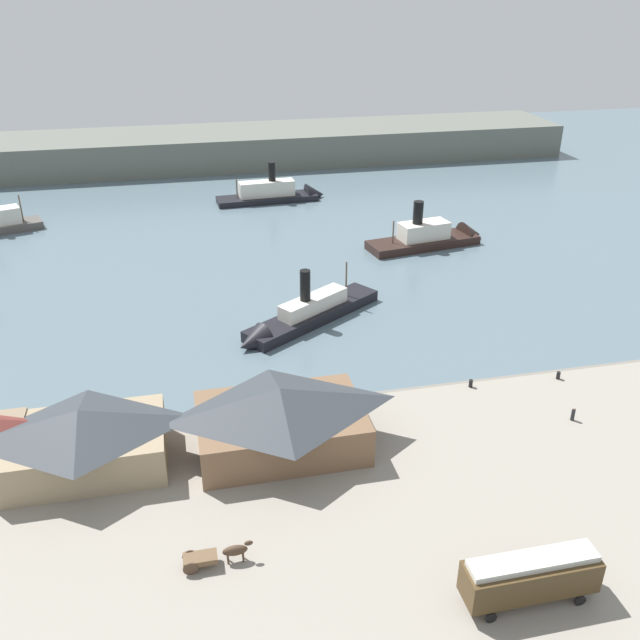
{
  "coord_description": "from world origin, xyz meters",
  "views": [
    {
      "loc": [
        -10.87,
        -65.17,
        42.75
      ],
      "look_at": [
        6.46,
        13.69,
        2.0
      ],
      "focal_mm": 38.28,
      "sensor_mm": 36.0,
      "label": 1
    }
  ],
  "objects_px": {
    "ferry_departing_north": "(436,237)",
    "street_tram": "(530,575)",
    "pedestrian_at_waters_edge": "(573,414)",
    "mooring_post_center_east": "(558,375)",
    "ferry_shed_east_terminal": "(83,438)",
    "ferry_near_quay": "(300,318)",
    "mooring_post_west": "(471,383)",
    "ferry_approaching_west": "(280,194)",
    "ferry_shed_west_terminal": "(281,417)",
    "horse_cart": "(214,555)"
  },
  "relations": [
    {
      "from": "mooring_post_center_east",
      "to": "ferry_departing_north",
      "type": "xyz_separation_m",
      "value": [
        3.38,
        47.75,
        -0.15
      ]
    },
    {
      "from": "street_tram",
      "to": "mooring_post_west",
      "type": "bearing_deg",
      "value": 74.44
    },
    {
      "from": "ferry_shed_east_terminal",
      "to": "street_tram",
      "type": "distance_m",
      "value": 40.62
    },
    {
      "from": "ferry_approaching_west",
      "to": "mooring_post_west",
      "type": "bearing_deg",
      "value": -83.77
    },
    {
      "from": "ferry_near_quay",
      "to": "pedestrian_at_waters_edge",
      "type": "bearing_deg",
      "value": -51.62
    },
    {
      "from": "street_tram",
      "to": "ferry_near_quay",
      "type": "distance_m",
      "value": 50.22
    },
    {
      "from": "ferry_shed_east_terminal",
      "to": "pedestrian_at_waters_edge",
      "type": "xyz_separation_m",
      "value": [
        49.0,
        -3.16,
        -2.48
      ]
    },
    {
      "from": "ferry_shed_east_terminal",
      "to": "ferry_near_quay",
      "type": "height_order",
      "value": "ferry_near_quay"
    },
    {
      "from": "ferry_shed_east_terminal",
      "to": "mooring_post_center_east",
      "type": "height_order",
      "value": "ferry_shed_east_terminal"
    },
    {
      "from": "ferry_shed_west_terminal",
      "to": "ferry_approaching_west",
      "type": "bearing_deg",
      "value": 80.74
    },
    {
      "from": "mooring_post_west",
      "to": "ferry_departing_north",
      "type": "height_order",
      "value": "ferry_departing_north"
    },
    {
      "from": "ferry_shed_east_terminal",
      "to": "ferry_approaching_west",
      "type": "distance_m",
      "value": 90.96
    },
    {
      "from": "ferry_approaching_west",
      "to": "horse_cart",
      "type": "bearing_deg",
      "value": -102.24
    },
    {
      "from": "mooring_post_west",
      "to": "ferry_approaching_west",
      "type": "distance_m",
      "value": 80.21
    },
    {
      "from": "ferry_shed_west_terminal",
      "to": "horse_cart",
      "type": "bearing_deg",
      "value": -118.6
    },
    {
      "from": "mooring_post_west",
      "to": "ferry_near_quay",
      "type": "distance_m",
      "value": 26.34
    },
    {
      "from": "horse_cart",
      "to": "mooring_post_west",
      "type": "distance_m",
      "value": 36.38
    },
    {
      "from": "ferry_shed_west_terminal",
      "to": "street_tram",
      "type": "xyz_separation_m",
      "value": [
        14.8,
        -22.38,
        -0.95
      ]
    },
    {
      "from": "pedestrian_at_waters_edge",
      "to": "ferry_departing_north",
      "type": "distance_m",
      "value": 55.87
    },
    {
      "from": "street_tram",
      "to": "mooring_post_west",
      "type": "height_order",
      "value": "street_tram"
    },
    {
      "from": "horse_cart",
      "to": "ferry_approaching_west",
      "type": "relative_size",
      "value": 0.24
    },
    {
      "from": "horse_cart",
      "to": "mooring_post_west",
      "type": "height_order",
      "value": "horse_cart"
    },
    {
      "from": "ferry_shed_west_terminal",
      "to": "ferry_approaching_west",
      "type": "distance_m",
      "value": 86.91
    },
    {
      "from": "ferry_shed_east_terminal",
      "to": "street_tram",
      "type": "xyz_separation_m",
      "value": [
        33.33,
        -23.2,
        -0.79
      ]
    },
    {
      "from": "ferry_departing_north",
      "to": "mooring_post_west",
      "type": "bearing_deg",
      "value": -106.47
    },
    {
      "from": "pedestrian_at_waters_edge",
      "to": "ferry_approaching_west",
      "type": "relative_size",
      "value": 0.07
    },
    {
      "from": "mooring_post_center_east",
      "to": "mooring_post_west",
      "type": "bearing_deg",
      "value": 177.05
    },
    {
      "from": "mooring_post_center_east",
      "to": "ferry_near_quay",
      "type": "xyz_separation_m",
      "value": [
        -26.19,
        21.75,
        -0.36
      ]
    },
    {
      "from": "mooring_post_center_east",
      "to": "mooring_post_west",
      "type": "height_order",
      "value": "same"
    },
    {
      "from": "horse_cart",
      "to": "ferry_near_quay",
      "type": "xyz_separation_m",
      "value": [
        14.75,
        41.25,
        -0.85
      ]
    },
    {
      "from": "ferry_shed_east_terminal",
      "to": "ferry_departing_north",
      "type": "bearing_deg",
      "value": 43.5
    },
    {
      "from": "mooring_post_center_east",
      "to": "mooring_post_west",
      "type": "relative_size",
      "value": 1.0
    },
    {
      "from": "pedestrian_at_waters_edge",
      "to": "ferry_shed_west_terminal",
      "type": "bearing_deg",
      "value": 175.6
    },
    {
      "from": "street_tram",
      "to": "ferry_near_quay",
      "type": "bearing_deg",
      "value": 98.85
    },
    {
      "from": "ferry_near_quay",
      "to": "ferry_departing_north",
      "type": "height_order",
      "value": "ferry_departing_north"
    },
    {
      "from": "ferry_shed_east_terminal",
      "to": "ferry_near_quay",
      "type": "distance_m",
      "value": 36.88
    },
    {
      "from": "ferry_approaching_west",
      "to": "ferry_shed_east_terminal",
      "type": "bearing_deg",
      "value": -110.95
    },
    {
      "from": "mooring_post_center_east",
      "to": "ferry_approaching_west",
      "type": "distance_m",
      "value": 82.57
    },
    {
      "from": "ferry_departing_north",
      "to": "street_tram",
      "type": "bearing_deg",
      "value": -106.13
    },
    {
      "from": "mooring_post_west",
      "to": "pedestrian_at_waters_edge",
      "type": "bearing_deg",
      "value": -46.94
    },
    {
      "from": "pedestrian_at_waters_edge",
      "to": "ferry_near_quay",
      "type": "xyz_separation_m",
      "value": [
        -23.39,
        29.53,
        -0.62
      ]
    },
    {
      "from": "ferry_approaching_west",
      "to": "mooring_post_center_east",
      "type": "bearing_deg",
      "value": -76.49
    },
    {
      "from": "pedestrian_at_waters_edge",
      "to": "ferry_approaching_west",
      "type": "distance_m",
      "value": 89.59
    },
    {
      "from": "ferry_shed_west_terminal",
      "to": "ferry_departing_north",
      "type": "height_order",
      "value": "ferry_departing_north"
    },
    {
      "from": "ferry_shed_east_terminal",
      "to": "mooring_post_center_east",
      "type": "relative_size",
      "value": 16.86
    },
    {
      "from": "mooring_post_west",
      "to": "ferry_approaching_west",
      "type": "relative_size",
      "value": 0.04
    },
    {
      "from": "mooring_post_west",
      "to": "ferry_approaching_west",
      "type": "bearing_deg",
      "value": 96.23
    },
    {
      "from": "pedestrian_at_waters_edge",
      "to": "ferry_departing_north",
      "type": "bearing_deg",
      "value": 83.65
    },
    {
      "from": "pedestrian_at_waters_edge",
      "to": "mooring_post_west",
      "type": "relative_size",
      "value": 1.72
    },
    {
      "from": "pedestrian_at_waters_edge",
      "to": "mooring_post_center_east",
      "type": "distance_m",
      "value": 8.27
    }
  ]
}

